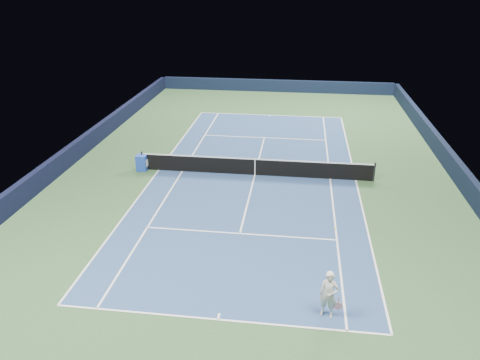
# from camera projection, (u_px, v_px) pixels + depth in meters

# --- Properties ---
(ground) EXTENTS (40.00, 40.00, 0.00)m
(ground) POSITION_uv_depth(u_px,v_px,m) (255.00, 175.00, 25.90)
(ground) COLOR #2D4E2A
(ground) RESTS_ON ground
(wall_far) EXTENTS (22.00, 0.35, 1.10)m
(wall_far) POSITION_uv_depth(u_px,v_px,m) (276.00, 86.00, 43.62)
(wall_far) COLOR #101931
(wall_far) RESTS_ON ground
(wall_right) EXTENTS (0.35, 40.00, 1.10)m
(wall_right) POSITION_uv_depth(u_px,v_px,m) (461.00, 176.00, 24.39)
(wall_right) COLOR black
(wall_right) RESTS_ON ground
(wall_left) EXTENTS (0.35, 40.00, 1.10)m
(wall_left) POSITION_uv_depth(u_px,v_px,m) (68.00, 157.00, 26.95)
(wall_left) COLOR black
(wall_left) RESTS_ON ground
(court_surface) EXTENTS (10.97, 23.77, 0.01)m
(court_surface) POSITION_uv_depth(u_px,v_px,m) (255.00, 175.00, 25.89)
(court_surface) COLOR navy
(court_surface) RESTS_ON ground
(baseline_far) EXTENTS (10.97, 0.08, 0.00)m
(baseline_far) POSITION_uv_depth(u_px,v_px,m) (270.00, 115.00, 36.65)
(baseline_far) COLOR white
(baseline_far) RESTS_ON ground
(baseline_near) EXTENTS (10.97, 0.08, 0.00)m
(baseline_near) POSITION_uv_depth(u_px,v_px,m) (218.00, 320.00, 15.13)
(baseline_near) COLOR white
(baseline_near) RESTS_ON ground
(sideline_doubles_right) EXTENTS (0.08, 23.77, 0.00)m
(sideline_doubles_right) POSITION_uv_depth(u_px,v_px,m) (356.00, 180.00, 25.24)
(sideline_doubles_right) COLOR white
(sideline_doubles_right) RESTS_ON ground
(sideline_doubles_left) EXTENTS (0.08, 23.77, 0.00)m
(sideline_doubles_left) POSITION_uv_depth(u_px,v_px,m) (159.00, 170.00, 26.54)
(sideline_doubles_left) COLOR white
(sideline_doubles_left) RESTS_ON ground
(sideline_singles_right) EXTENTS (0.08, 23.77, 0.00)m
(sideline_singles_right) POSITION_uv_depth(u_px,v_px,m) (330.00, 179.00, 25.40)
(sideline_singles_right) COLOR white
(sideline_singles_right) RESTS_ON ground
(sideline_singles_left) EXTENTS (0.08, 23.77, 0.00)m
(sideline_singles_left) POSITION_uv_depth(u_px,v_px,m) (182.00, 171.00, 26.38)
(sideline_singles_left) COLOR white
(sideline_singles_left) RESTS_ON ground
(service_line_far) EXTENTS (8.23, 0.08, 0.00)m
(service_line_far) POSITION_uv_depth(u_px,v_px,m) (264.00, 138.00, 31.68)
(service_line_far) COLOR white
(service_line_far) RESTS_ON ground
(service_line_near) EXTENTS (8.23, 0.08, 0.00)m
(service_line_near) POSITION_uv_depth(u_px,v_px,m) (240.00, 233.00, 20.10)
(service_line_near) COLOR white
(service_line_near) RESTS_ON ground
(center_service_line) EXTENTS (0.08, 12.80, 0.00)m
(center_service_line) POSITION_uv_depth(u_px,v_px,m) (255.00, 175.00, 25.89)
(center_service_line) COLOR white
(center_service_line) RESTS_ON ground
(center_mark_far) EXTENTS (0.08, 0.30, 0.00)m
(center_mark_far) POSITION_uv_depth(u_px,v_px,m) (270.00, 116.00, 36.51)
(center_mark_far) COLOR white
(center_mark_far) RESTS_ON ground
(center_mark_near) EXTENTS (0.08, 0.30, 0.00)m
(center_mark_near) POSITION_uv_depth(u_px,v_px,m) (219.00, 316.00, 15.27)
(center_mark_near) COLOR white
(center_mark_near) RESTS_ON ground
(tennis_net) EXTENTS (12.90, 0.10, 1.07)m
(tennis_net) POSITION_uv_depth(u_px,v_px,m) (255.00, 167.00, 25.69)
(tennis_net) COLOR black
(tennis_net) RESTS_ON ground
(sponsor_cube) EXTENTS (0.61, 0.51, 0.91)m
(sponsor_cube) POSITION_uv_depth(u_px,v_px,m) (142.00, 163.00, 26.33)
(sponsor_cube) COLOR #1E43B5
(sponsor_cube) RESTS_ON ground
(tennis_player) EXTENTS (0.81, 1.30, 2.75)m
(tennis_player) POSITION_uv_depth(u_px,v_px,m) (329.00, 295.00, 15.00)
(tennis_player) COLOR silver
(tennis_player) RESTS_ON ground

